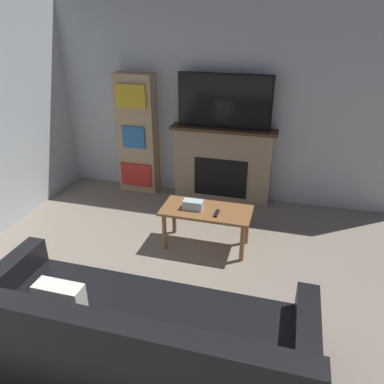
% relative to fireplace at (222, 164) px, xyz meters
% --- Properties ---
extents(wall_back, '(5.43, 0.06, 2.70)m').
position_rel_fireplace_xyz_m(wall_back, '(-0.20, 0.14, 0.82)').
color(wall_back, silver).
rests_on(wall_back, ground_plane).
extents(fireplace, '(1.46, 0.28, 1.06)m').
position_rel_fireplace_xyz_m(fireplace, '(0.00, 0.00, 0.00)').
color(fireplace, tan).
rests_on(fireplace, ground_plane).
extents(tv, '(1.25, 0.03, 0.72)m').
position_rel_fireplace_xyz_m(tv, '(0.00, -0.02, 0.88)').
color(tv, black).
rests_on(tv, fireplace).
extents(couch, '(2.50, 0.98, 0.82)m').
position_rel_fireplace_xyz_m(couch, '(-0.02, -3.05, -0.25)').
color(couch, black).
rests_on(couch, ground_plane).
extents(coffee_table, '(1.01, 0.48, 0.48)m').
position_rel_fireplace_xyz_m(coffee_table, '(0.08, -1.28, -0.13)').
color(coffee_table, brown).
rests_on(coffee_table, ground_plane).
extents(tissue_box, '(0.22, 0.12, 0.10)m').
position_rel_fireplace_xyz_m(tissue_box, '(-0.07, -1.30, -0.00)').
color(tissue_box, silver).
rests_on(tissue_box, coffee_table).
extents(remote_control, '(0.04, 0.15, 0.02)m').
position_rel_fireplace_xyz_m(remote_control, '(0.21, -1.36, -0.04)').
color(remote_control, black).
rests_on(remote_control, coffee_table).
extents(bookshelf, '(0.56, 0.29, 1.73)m').
position_rel_fireplace_xyz_m(bookshelf, '(-1.26, -0.02, 0.33)').
color(bookshelf, tan).
rests_on(bookshelf, ground_plane).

